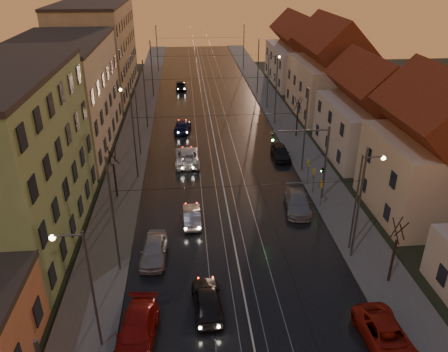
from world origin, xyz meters
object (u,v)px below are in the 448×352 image
object	(u,v)px
street_lamp_2	(134,114)
driving_car_3	(182,126)
traffic_light_mast	(315,154)
driving_car_0	(207,300)
street_lamp_1	(361,194)
street_lamp_3	(270,76)
parked_left_2	(137,332)
parked_right_0	(387,337)
driving_car_2	(187,156)
street_lamp_0	(85,281)
driving_car_4	(181,85)
parked_left_3	(154,250)
driving_car_1	(192,216)
parked_right_1	(297,202)
parked_right_2	(281,152)

from	to	relation	value
street_lamp_2	driving_car_3	distance (m)	9.99
traffic_light_mast	driving_car_0	world-z (taller)	traffic_light_mast
street_lamp_1	street_lamp_3	xyz separation A→B (m)	(0.00, 36.00, 0.00)
street_lamp_3	driving_car_0	size ratio (longest dim) A/B	1.75
parked_left_2	parked_right_0	world-z (taller)	parked_left_2
traffic_light_mast	driving_car_2	distance (m)	15.26
parked_right_0	street_lamp_1	bearing A→B (deg)	78.27
street_lamp_3	driving_car_2	xyz separation A→B (m)	(-12.57, -18.68, -4.10)
street_lamp_0	driving_car_4	world-z (taller)	street_lamp_0
traffic_light_mast	parked_left_2	xyz separation A→B (m)	(-14.75, -15.80, -3.84)
driving_car_0	parked_left_3	world-z (taller)	driving_car_0
street_lamp_0	driving_car_3	size ratio (longest dim) A/B	1.69
driving_car_1	parked_right_1	world-z (taller)	parked_right_1
traffic_light_mast	driving_car_3	bearing A→B (deg)	121.54
traffic_light_mast	parked_left_3	bearing A→B (deg)	-151.19
driving_car_2	street_lamp_2	bearing A→B (deg)	-26.16
street_lamp_3	driving_car_0	distance (m)	43.32
street_lamp_3	parked_left_3	xyz separation A→B (m)	(-15.30, -35.81, -4.11)
street_lamp_2	driving_car_4	distance (m)	28.94
traffic_light_mast	parked_right_2	distance (m)	10.35
street_lamp_0	street_lamp_3	world-z (taller)	same
street_lamp_0	parked_right_0	distance (m)	17.28
driving_car_0	parked_right_0	xyz separation A→B (m)	(10.11, -3.93, -0.05)
driving_car_3	parked_left_2	xyz separation A→B (m)	(-2.82, -35.25, 0.07)
driving_car_0	driving_car_4	distance (m)	53.75
driving_car_2	parked_right_2	xyz separation A→B (m)	(10.52, 0.23, -0.03)
driving_car_2	parked_left_2	distance (m)	25.34
traffic_light_mast	parked_right_2	bearing A→B (deg)	95.66
parked_right_2	parked_right_1	bearing A→B (deg)	-94.18
street_lamp_2	parked_right_1	world-z (taller)	street_lamp_2
driving_car_4	parked_left_3	distance (m)	48.06
driving_car_1	parked_left_3	distance (m)	5.61
street_lamp_3	driving_car_4	distance (m)	18.42
driving_car_1	driving_car_4	distance (m)	43.24
parked_left_2	parked_left_3	distance (m)	8.01
street_lamp_3	parked_right_2	world-z (taller)	street_lamp_3
street_lamp_3	driving_car_2	size ratio (longest dim) A/B	1.42
driving_car_4	parked_right_0	xyz separation A→B (m)	(11.67, -57.66, -0.04)
driving_car_0	street_lamp_1	bearing A→B (deg)	-157.53
driving_car_2	traffic_light_mast	bearing A→B (deg)	140.14
driving_car_0	driving_car_1	xyz separation A→B (m)	(-0.74, 10.49, -0.10)
driving_car_2	street_lamp_1	bearing A→B (deg)	125.24
street_lamp_0	parked_right_2	distance (m)	30.51
driving_car_0	driving_car_1	distance (m)	10.52
street_lamp_0	traffic_light_mast	distance (m)	23.42
traffic_light_mast	driving_car_4	xyz separation A→B (m)	(-12.06, 40.20, -3.83)
parked_left_3	parked_right_2	size ratio (longest dim) A/B	1.04
driving_car_2	parked_left_3	world-z (taller)	driving_car_2
driving_car_1	street_lamp_3	bearing A→B (deg)	-113.37
traffic_light_mast	driving_car_3	xyz separation A→B (m)	(-11.93, 19.45, -3.91)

